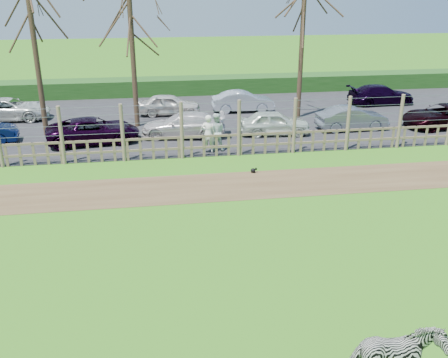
{
  "coord_description": "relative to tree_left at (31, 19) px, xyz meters",
  "views": [
    {
      "loc": [
        -1.32,
        -12.71,
        7.18
      ],
      "look_at": [
        1.0,
        2.5,
        1.1
      ],
      "focal_mm": 40.0,
      "sensor_mm": 36.0,
      "label": 1
    }
  ],
  "objects": [
    {
      "name": "ground",
      "position": [
        6.5,
        -12.5,
        -5.62
      ],
      "size": [
        120.0,
        120.0,
        0.0
      ],
      "primitive_type": "plane",
      "color": "#52A726",
      "rests_on": "ground"
    },
    {
      "name": "dirt_strip",
      "position": [
        6.5,
        -8.0,
        -5.61
      ],
      "size": [
        34.0,
        2.8,
        0.01
      ],
      "primitive_type": "cube",
      "color": "brown",
      "rests_on": "ground"
    },
    {
      "name": "asphalt",
      "position": [
        6.5,
        2.0,
        -5.6
      ],
      "size": [
        44.0,
        13.0,
        0.04
      ],
      "primitive_type": "cube",
      "color": "#232326",
      "rests_on": "ground"
    },
    {
      "name": "hedge",
      "position": [
        6.5,
        9.0,
        -5.07
      ],
      "size": [
        46.0,
        2.0,
        1.1
      ],
      "primitive_type": "cube",
      "color": "#1E4716",
      "rests_on": "ground"
    },
    {
      "name": "fence",
      "position": [
        6.5,
        -4.5,
        -4.81
      ],
      "size": [
        30.16,
        0.16,
        2.5
      ],
      "color": "brown",
      "rests_on": "ground"
    },
    {
      "name": "tree_left",
      "position": [
        0.0,
        0.0,
        0.0
      ],
      "size": [
        4.8,
        4.8,
        7.88
      ],
      "color": "#3D2B1E",
      "rests_on": "ground"
    },
    {
      "name": "tree_mid",
      "position": [
        4.5,
        1.0,
        -0.75
      ],
      "size": [
        4.8,
        4.8,
        6.83
      ],
      "color": "#3D2B1E",
      "rests_on": "ground"
    },
    {
      "name": "tree_right",
      "position": [
        13.5,
        1.5,
        -0.37
      ],
      "size": [
        4.8,
        4.8,
        7.35
      ],
      "color": "#3D2B1E",
      "rests_on": "ground"
    },
    {
      "name": "visitor_a",
      "position": [
        7.71,
        -3.99,
        -4.71
      ],
      "size": [
        0.69,
        0.51,
        1.72
      ],
      "primitive_type": "imported",
      "rotation": [
        0.0,
        0.0,
        2.98
      ],
      "color": "white",
      "rests_on": "asphalt"
    },
    {
      "name": "visitor_b",
      "position": [
        8.08,
        -3.74,
        -4.71
      ],
      "size": [
        0.94,
        0.78,
        1.72
      ],
      "primitive_type": "imported",
      "rotation": [
        0.0,
        0.0,
        2.97
      ],
      "color": "silver",
      "rests_on": "asphalt"
    },
    {
      "name": "crow",
      "position": [
        9.2,
        -6.75,
        -5.51
      ],
      "size": [
        0.26,
        0.2,
        0.22
      ],
      "color": "black",
      "rests_on": "ground"
    },
    {
      "name": "car_2",
      "position": [
        2.49,
        -1.71,
        -4.98
      ],
      "size": [
        4.54,
        2.55,
        1.2
      ],
      "primitive_type": "imported",
      "rotation": [
        0.0,
        0.0,
        1.7
      ],
      "color": "black",
      "rests_on": "asphalt"
    },
    {
      "name": "car_3",
      "position": [
        6.79,
        -1.36,
        -4.98
      ],
      "size": [
        4.33,
        2.23,
        1.2
      ],
      "primitive_type": "imported",
      "rotation": [
        0.0,
        0.0,
        4.57
      ],
      "color": "silver",
      "rests_on": "asphalt"
    },
    {
      "name": "car_4",
      "position": [
        11.33,
        -1.64,
        -4.98
      ],
      "size": [
        3.63,
        1.72,
        1.2
      ],
      "primitive_type": "imported",
      "rotation": [
        0.0,
        0.0,
        1.48
      ],
      "color": "silver",
      "rests_on": "asphalt"
    },
    {
      "name": "car_5",
      "position": [
        15.51,
        -1.39,
        -4.98
      ],
      "size": [
        3.68,
        1.4,
        1.2
      ],
      "primitive_type": "imported",
      "rotation": [
        0.0,
        0.0,
        1.61
      ],
      "color": "slate",
      "rests_on": "asphalt"
    },
    {
      "name": "car_6",
      "position": [
        20.44,
        -1.65,
        -4.98
      ],
      "size": [
        4.46,
        2.31,
        1.2
      ],
      "primitive_type": "imported",
      "rotation": [
        0.0,
        0.0,
        4.79
      ],
      "color": "black",
      "rests_on": "asphalt"
    },
    {
      "name": "car_8",
      "position": [
        -2.49,
        3.36,
        -4.98
      ],
      "size": [
        4.34,
        2.05,
        1.2
      ],
      "primitive_type": "imported",
      "rotation": [
        0.0,
        0.0,
        1.56
      ],
      "color": "silver",
      "rests_on": "asphalt"
    },
    {
      "name": "car_10",
      "position": [
        6.32,
        3.16,
        -4.98
      ],
      "size": [
        3.61,
        1.65,
        1.2
      ],
      "primitive_type": "imported",
      "rotation": [
        0.0,
        0.0,
        1.5
      ],
      "color": "silver",
      "rests_on": "asphalt"
    },
    {
      "name": "car_11",
      "position": [
        10.66,
        3.32,
        -4.98
      ],
      "size": [
        3.67,
        1.36,
        1.2
      ],
      "primitive_type": "imported",
      "rotation": [
        0.0,
        0.0,
        1.55
      ],
      "color": "#B4B8C5",
      "rests_on": "asphalt"
    },
    {
      "name": "car_13",
      "position": [
        19.56,
        3.87,
        -4.98
      ],
      "size": [
        4.18,
        1.8,
        1.2
      ],
      "primitive_type": "imported",
      "rotation": [
        0.0,
        0.0,
        1.6
      ],
      "color": "black",
      "rests_on": "asphalt"
    }
  ]
}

